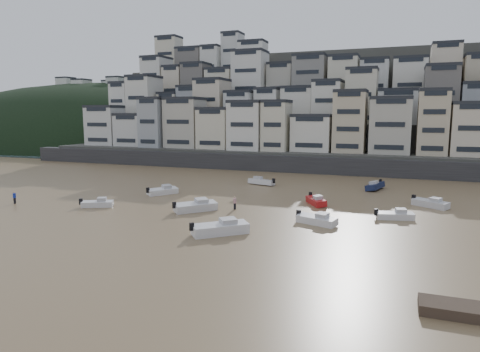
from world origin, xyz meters
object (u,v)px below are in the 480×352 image
at_px(boat_b, 317,218).
at_px(person_pink, 235,203).
at_px(boat_a, 220,226).
at_px(boat_f, 163,190).
at_px(boat_i, 375,185).
at_px(person_blue, 14,198).
at_px(boat_h, 261,181).
at_px(boat_j, 97,202).
at_px(boat_c, 196,205).
at_px(boat_d, 395,214).
at_px(boat_e, 316,200).
at_px(boat_g, 430,202).

distance_m(boat_b, person_pink, 12.19).
height_order(boat_a, boat_b, boat_a).
distance_m(boat_f, boat_i, 34.75).
bearing_deg(boat_i, boat_f, -46.52).
bearing_deg(person_blue, person_pink, 13.96).
height_order(boat_h, boat_j, boat_h).
bearing_deg(boat_i, person_pink, -21.10).
bearing_deg(boat_h, boat_c, 101.33).
relative_size(boat_d, boat_i, 0.84).
distance_m(boat_c, boat_j, 13.82).
distance_m(boat_b, boat_d, 10.08).
bearing_deg(boat_e, boat_b, -19.11).
bearing_deg(boat_i, boat_g, 50.25).
relative_size(boat_c, person_blue, 3.51).
bearing_deg(boat_f, boat_d, -62.92).
xyz_separation_m(boat_a, boat_e, (6.60, 18.26, -0.19)).
bearing_deg(boat_f, person_pink, -78.14).
relative_size(boat_c, boat_g, 1.16).
relative_size(boat_e, person_blue, 2.94).
relative_size(boat_g, boat_h, 0.99).
xyz_separation_m(boat_d, boat_f, (-34.22, 4.02, 0.07)).
bearing_deg(boat_i, boat_j, -35.96).
bearing_deg(boat_a, boat_b, -0.89).
relative_size(boat_b, boat_d, 1.10).
bearing_deg(boat_b, boat_e, 121.00).
distance_m(boat_e, boat_j, 29.88).
bearing_deg(boat_j, boat_g, -6.44).
height_order(boat_g, person_blue, person_blue).
height_order(boat_f, boat_j, boat_f).
xyz_separation_m(boat_c, boat_h, (1.57, 22.94, -0.11)).
xyz_separation_m(boat_f, person_pink, (14.33, -5.76, 0.16)).
relative_size(boat_b, boat_h, 0.97).
xyz_separation_m(boat_d, boat_e, (-10.41, 4.97, 0.06)).
relative_size(boat_i, boat_j, 1.23).
bearing_deg(boat_j, boat_f, 44.88).
bearing_deg(boat_e, boat_g, 74.40).
distance_m(boat_d, person_pink, 19.97).
xyz_separation_m(boat_a, boat_f, (-17.21, 17.30, -0.17)).
relative_size(boat_c, boat_j, 1.35).
distance_m(boat_b, boat_g, 19.22).
bearing_deg(boat_c, boat_d, -37.33).
xyz_separation_m(boat_e, person_pink, (-9.48, -6.72, 0.17)).
distance_m(boat_c, person_blue, 26.32).
xyz_separation_m(boat_g, person_pink, (-24.22, -10.54, 0.15)).
bearing_deg(boat_j, boat_h, 32.10).
bearing_deg(boat_a, boat_g, 3.70).
distance_m(boat_a, boat_g, 30.71).
height_order(boat_e, boat_f, boat_f).
distance_m(boat_d, boat_j, 38.45).
bearing_deg(boat_c, boat_h, 37.99).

